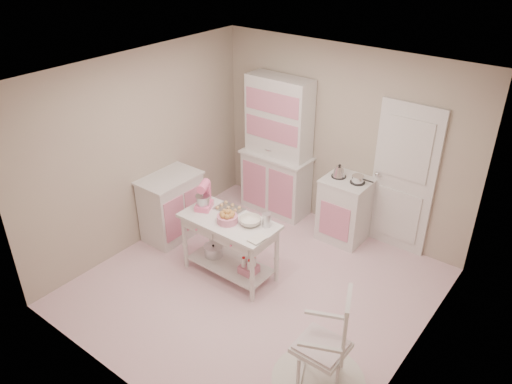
# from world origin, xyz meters

# --- Properties ---
(room_shell) EXTENTS (3.84, 3.84, 2.62)m
(room_shell) POSITION_xyz_m (0.00, 0.00, 1.65)
(room_shell) COLOR pink
(room_shell) RESTS_ON ground
(door) EXTENTS (0.82, 0.05, 2.04)m
(door) POSITION_xyz_m (0.95, 1.87, 1.02)
(door) COLOR silver
(door) RESTS_ON ground
(hutch) EXTENTS (1.06, 0.50, 2.08)m
(hutch) POSITION_xyz_m (-0.90, 1.66, 1.04)
(hutch) COLOR silver
(hutch) RESTS_ON ground
(stove) EXTENTS (0.62, 0.57, 0.92)m
(stove) POSITION_xyz_m (0.30, 1.61, 0.46)
(stove) COLOR silver
(stove) RESTS_ON ground
(base_cabinet) EXTENTS (0.54, 0.84, 0.92)m
(base_cabinet) POSITION_xyz_m (-1.63, 0.20, 0.46)
(base_cabinet) COLOR silver
(base_cabinet) RESTS_ON ground
(lace_rug) EXTENTS (0.92, 0.92, 0.01)m
(lace_rug) POSITION_xyz_m (1.34, -0.73, 0.01)
(lace_rug) COLOR white
(lace_rug) RESTS_ON ground
(rocking_chair) EXTENTS (0.73, 0.85, 1.10)m
(rocking_chair) POSITION_xyz_m (1.34, -0.73, 0.55)
(rocking_chair) COLOR silver
(rocking_chair) RESTS_ON ground
(work_table) EXTENTS (1.20, 0.60, 0.80)m
(work_table) POSITION_xyz_m (-0.42, 0.02, 0.40)
(work_table) COLOR silver
(work_table) RESTS_ON ground
(stand_mixer) EXTENTS (0.30, 0.34, 0.34)m
(stand_mixer) POSITION_xyz_m (-0.84, 0.04, 0.97)
(stand_mixer) COLOR pink
(stand_mixer) RESTS_ON work_table
(cookie_tray) EXTENTS (0.34, 0.24, 0.02)m
(cookie_tray) POSITION_xyz_m (-0.57, 0.20, 0.81)
(cookie_tray) COLOR silver
(cookie_tray) RESTS_ON work_table
(bread_basket) EXTENTS (0.25, 0.25, 0.09)m
(bread_basket) POSITION_xyz_m (-0.40, -0.03, 0.85)
(bread_basket) COLOR pink
(bread_basket) RESTS_ON work_table
(mixing_bowl) EXTENTS (0.26, 0.26, 0.08)m
(mixing_bowl) POSITION_xyz_m (-0.16, 0.10, 0.84)
(mixing_bowl) COLOR silver
(mixing_bowl) RESTS_ON work_table
(metal_pitcher) EXTENTS (0.10, 0.10, 0.17)m
(metal_pitcher) POSITION_xyz_m (0.02, 0.18, 0.89)
(metal_pitcher) COLOR silver
(metal_pitcher) RESTS_ON work_table
(recipe_book) EXTENTS (0.16, 0.21, 0.02)m
(recipe_book) POSITION_xyz_m (0.03, -0.10, 0.81)
(recipe_book) COLOR silver
(recipe_book) RESTS_ON work_table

